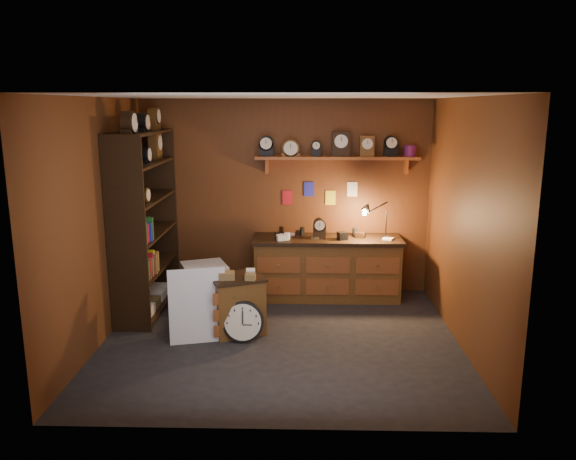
# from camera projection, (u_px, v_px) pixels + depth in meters

# --- Properties ---
(floor) EXTENTS (4.00, 4.00, 0.00)m
(floor) POSITION_uv_depth(u_px,v_px,m) (281.00, 340.00, 6.38)
(floor) COLOR black
(floor) RESTS_ON ground
(room_shell) EXTENTS (4.02, 3.62, 2.71)m
(room_shell) POSITION_uv_depth(u_px,v_px,m) (285.00, 189.00, 6.11)
(room_shell) COLOR #5B3015
(room_shell) RESTS_ON ground
(shelving_unit) EXTENTS (0.47, 1.60, 2.58)m
(shelving_unit) POSITION_uv_depth(u_px,v_px,m) (142.00, 215.00, 7.11)
(shelving_unit) COLOR black
(shelving_unit) RESTS_ON ground
(workbench) EXTENTS (2.02, 0.66, 1.36)m
(workbench) POSITION_uv_depth(u_px,v_px,m) (327.00, 264.00, 7.70)
(workbench) COLOR brown
(workbench) RESTS_ON ground
(low_cabinet) EXTENTS (0.75, 0.70, 0.77)m
(low_cabinet) POSITION_uv_depth(u_px,v_px,m) (237.00, 302.00, 6.53)
(low_cabinet) COLOR brown
(low_cabinet) RESTS_ON ground
(big_round_clock) EXTENTS (0.47, 0.16, 0.47)m
(big_round_clock) POSITION_uv_depth(u_px,v_px,m) (243.00, 322.00, 6.30)
(big_round_clock) COLOR black
(big_round_clock) RESTS_ON ground
(white_panel) EXTENTS (0.66, 0.32, 0.84)m
(white_panel) POSITION_uv_depth(u_px,v_px,m) (199.00, 340.00, 6.38)
(white_panel) COLOR silver
(white_panel) RESTS_ON ground
(mini_fridge) EXTENTS (0.71, 0.74, 0.57)m
(mini_fridge) POSITION_uv_depth(u_px,v_px,m) (205.00, 286.00, 7.39)
(mini_fridge) COLOR silver
(mini_fridge) RESTS_ON ground
(floor_box_a) EXTENTS (0.31, 0.26, 0.18)m
(floor_box_a) POSITION_uv_depth(u_px,v_px,m) (220.00, 309.00, 7.09)
(floor_box_a) COLOR brown
(floor_box_a) RESTS_ON ground
(floor_box_b) EXTENTS (0.24, 0.28, 0.13)m
(floor_box_b) POSITION_uv_depth(u_px,v_px,m) (193.00, 323.00, 6.71)
(floor_box_b) COLOR white
(floor_box_b) RESTS_ON ground
(floor_box_c) EXTENTS (0.32, 0.30, 0.19)m
(floor_box_c) POSITION_uv_depth(u_px,v_px,m) (208.00, 311.00, 7.01)
(floor_box_c) COLOR brown
(floor_box_c) RESTS_ON ground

